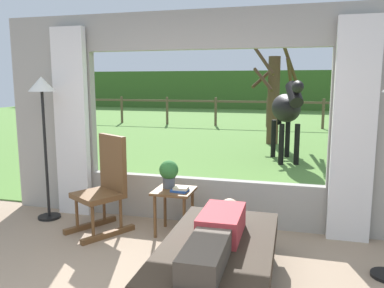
{
  "coord_description": "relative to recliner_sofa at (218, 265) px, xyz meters",
  "views": [
    {
      "loc": [
        1.11,
        -2.28,
        1.73
      ],
      "look_at": [
        0.0,
        1.8,
        1.05
      ],
      "focal_mm": 36.48,
      "sensor_mm": 36.0,
      "label": 1
    }
  ],
  "objects": [
    {
      "name": "back_wall_with_window",
      "position": [
        -0.52,
        1.55,
        1.03
      ],
      "size": [
        5.2,
        0.12,
        2.55
      ],
      "color": "#9E998E",
      "rests_on": "ground_plane"
    },
    {
      "name": "curtain_panel_left",
      "position": [
        -2.21,
        1.41,
        0.98
      ],
      "size": [
        0.44,
        0.1,
        2.4
      ],
      "primitive_type": "cube",
      "color": "silver",
      "rests_on": "ground_plane"
    },
    {
      "name": "curtain_panel_right",
      "position": [
        1.17,
        1.41,
        0.98
      ],
      "size": [
        0.44,
        0.1,
        2.4
      ],
      "primitive_type": "cube",
      "color": "silver",
      "rests_on": "ground_plane"
    },
    {
      "name": "outdoor_pasture_lawn",
      "position": [
        -0.52,
        12.45,
        -0.21
      ],
      "size": [
        36.0,
        21.68,
        0.02
      ],
      "primitive_type": "cube",
      "color": "#568438",
      "rests_on": "ground_plane"
    },
    {
      "name": "distant_hill_ridge",
      "position": [
        -0.52,
        22.29,
        0.98
      ],
      "size": [
        36.0,
        2.0,
        2.4
      ],
      "primitive_type": "cube",
      "color": "#3C6226",
      "rests_on": "ground_plane"
    },
    {
      "name": "recliner_sofa",
      "position": [
        0.0,
        0.0,
        0.0
      ],
      "size": [
        0.92,
        1.71,
        0.42
      ],
      "rotation": [
        0.0,
        0.0,
        0.01
      ],
      "color": "black",
      "rests_on": "ground_plane"
    },
    {
      "name": "reclining_person",
      "position": [
        -0.0,
        -0.05,
        0.3
      ],
      "size": [
        0.35,
        1.43,
        0.22
      ],
      "rotation": [
        0.0,
        0.0,
        0.01
      ],
      "color": "#B23338",
      "rests_on": "recliner_sofa"
    },
    {
      "name": "rocking_chair",
      "position": [
        -1.53,
        0.97,
        0.33
      ],
      "size": [
        0.74,
        0.82,
        1.12
      ],
      "rotation": [
        0.0,
        0.0,
        -0.54
      ],
      "color": "brown",
      "rests_on": "ground_plane"
    },
    {
      "name": "side_table",
      "position": [
        -0.73,
        1.08,
        0.21
      ],
      "size": [
        0.44,
        0.44,
        0.52
      ],
      "color": "brown",
      "rests_on": "ground_plane"
    },
    {
      "name": "potted_plant",
      "position": [
        -0.81,
        1.14,
        0.48
      ],
      "size": [
        0.22,
        0.22,
        0.32
      ],
      "color": "#4C5156",
      "rests_on": "side_table"
    },
    {
      "name": "book_stack",
      "position": [
        -0.63,
        1.01,
        0.32
      ],
      "size": [
        0.2,
        0.16,
        0.05
      ],
      "color": "#23478C",
      "rests_on": "side_table"
    },
    {
      "name": "floor_lamp_left",
      "position": [
        -2.43,
        1.14,
        1.23
      ],
      "size": [
        0.32,
        0.32,
        1.79
      ],
      "color": "black",
      "rests_on": "ground_plane"
    },
    {
      "name": "horse",
      "position": [
        0.36,
        5.54,
        0.94
      ],
      "size": [
        0.85,
        1.82,
        1.73
      ],
      "rotation": [
        0.0,
        0.0,
        -2.89
      ],
      "color": "black",
      "rests_on": "outdoor_pasture_lawn"
    },
    {
      "name": "pasture_tree",
      "position": [
        -0.07,
        7.92,
        1.12
      ],
      "size": [
        1.3,
        1.29,
        2.76
      ],
      "color": "#4C3823",
      "rests_on": "outdoor_pasture_lawn"
    },
    {
      "name": "pasture_fence_line",
      "position": [
        -0.52,
        11.95,
        0.53
      ],
      "size": [
        16.1,
        0.1,
        1.1
      ],
      "color": "brown",
      "rests_on": "outdoor_pasture_lawn"
    }
  ]
}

